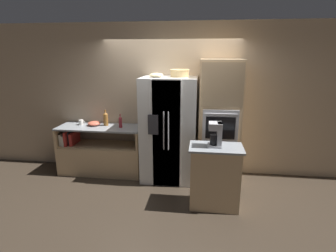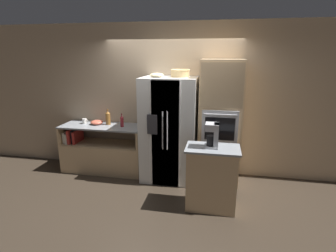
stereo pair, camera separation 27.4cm
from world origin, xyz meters
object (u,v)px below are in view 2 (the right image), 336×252
Objects in this scene: wicker_basket at (180,73)px; bottle_tall at (122,121)px; mixing_bowl at (97,122)px; mug at (85,121)px; fruit_bowl at (157,75)px; refrigerator at (169,130)px; bottle_short at (108,118)px; coffee_maker at (213,134)px; wall_oven at (220,123)px.

bottle_tall is at bearing -178.56° from wicker_basket.
wicker_basket is 1.37× the size of mixing_bowl.
wicker_basket is 2.13m from mug.
fruit_bowl is at bearing -6.70° from mug.
refrigerator reaches higher than bottle_short.
bottle_tall is 0.34m from bottle_short.
fruit_bowl reaches higher than mug.
mixing_bowl is at bearing 156.52° from coffee_maker.
wall_oven reaches higher than bottle_short.
mixing_bowl is 0.69× the size of coffee_maker.
refrigerator is 1.25m from bottle_short.
mug is 0.36× the size of coffee_maker.
bottle_short is at bearing 177.04° from wall_oven.
mixing_bowl is (-0.22, -0.03, -0.09)m from bottle_short.
coffee_maker is (-0.09, -0.90, 0.06)m from wall_oven.
bottle_tall is 0.84× the size of bottle_short.
wall_oven is at bearing 4.04° from refrigerator.
wall_oven reaches higher than mug.
bottle_tall is at bearing -18.52° from bottle_short.
mixing_bowl is at bearing -171.84° from bottle_short.
bottle_tall is 0.82m from mug.
refrigerator is at bearing -175.96° from wall_oven.
mug is at bearing 176.50° from mixing_bowl.
wall_oven is 2.35m from mixing_bowl.
mixing_bowl is 2.46m from coffee_maker.
bottle_short is at bearing 172.09° from refrigerator.
coffee_maker is (1.70, -0.90, 0.11)m from bottle_tall.
mug is at bearing 177.94° from wall_oven.
coffee_maker is (1.01, -0.82, -0.75)m from fruit_bowl.
mug is 2.71m from coffee_maker.
wall_oven is 6.51× the size of wicker_basket.
bottle_short is 0.50m from mug.
wicker_basket reaches higher than coffee_maker.
bottle_short reaches higher than mixing_bowl.
fruit_bowl is 0.81× the size of bottle_short.
coffee_maker is at bearing -27.89° from bottle_tall.
bottle_tall is (-1.79, 0.00, -0.05)m from wall_oven.
wall_oven is 8.92× the size of mixing_bowl.
coffee_maker is (2.03, -1.01, 0.09)m from bottle_short.
bottle_short is 2.42× the size of mug.
wicker_basket reaches higher than mug.
bottle_short is 2.27m from coffee_maker.
wicker_basket is at bearing 177.66° from wall_oven.
bottle_short is (-1.02, 0.19, -0.84)m from fruit_bowl.
bottle_short is 1.25× the size of mixing_bowl.
coffee_maker is at bearing -56.40° from wicker_basket.
bottle_tall is at bearing 176.01° from refrigerator.
wall_oven is at bearing 4.37° from fruit_bowl.
bottle_short is (-0.32, 0.11, 0.03)m from bottle_tall.
wall_oven reaches higher than fruit_bowl.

